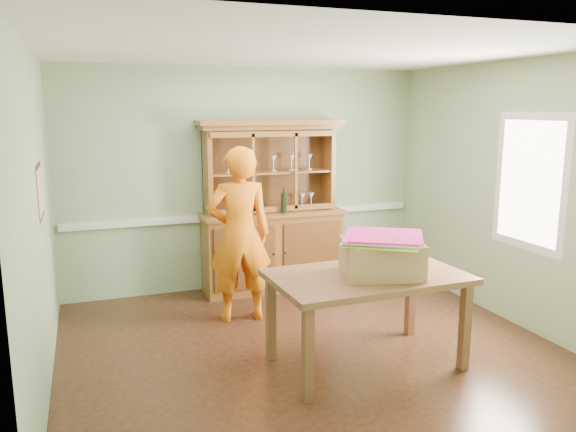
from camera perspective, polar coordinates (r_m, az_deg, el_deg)
name	(u,v)px	position (r m, az deg, el deg)	size (l,w,h in m)	color
floor	(307,345)	(5.48, 1.93, -12.95)	(4.50, 4.50, 0.00)	#4D2A18
ceiling	(309,51)	(5.03, 2.14, 16.43)	(4.50, 4.50, 0.00)	white
wall_back	(247,179)	(6.96, -4.16, 3.75)	(4.50, 4.50, 0.00)	#87A47B
wall_left	(37,222)	(4.74, -24.10, -0.60)	(4.00, 4.00, 0.00)	#87A47B
wall_right	(508,193)	(6.27, 21.47, 2.23)	(4.00, 4.00, 0.00)	#87A47B
wall_front	(438,261)	(3.36, 14.95, -4.46)	(4.50, 4.50, 0.00)	#87A47B
chair_rail	(248,215)	(7.00, -4.05, 0.07)	(4.41, 0.05, 0.08)	silver
framed_map	(41,191)	(5.00, -23.82, 2.32)	(0.03, 0.60, 0.46)	black
window_panel	(529,182)	(6.02, 23.30, 3.20)	(0.03, 0.96, 1.36)	silver
china_hutch	(272,231)	(6.91, -1.68, -1.49)	(1.77, 0.58, 2.08)	brown
dining_table	(367,285)	(4.90, 8.03, -6.92)	(1.67, 1.04, 0.82)	brown
cardboard_box	(381,258)	(4.82, 9.47, -4.23)	(0.64, 0.51, 0.30)	#92704B
kite_stack	(383,238)	(4.76, 9.67, -2.25)	(0.82, 0.82, 0.05)	yellow
person	(239,235)	(5.85, -4.96, -1.91)	(0.67, 0.44, 1.84)	orange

